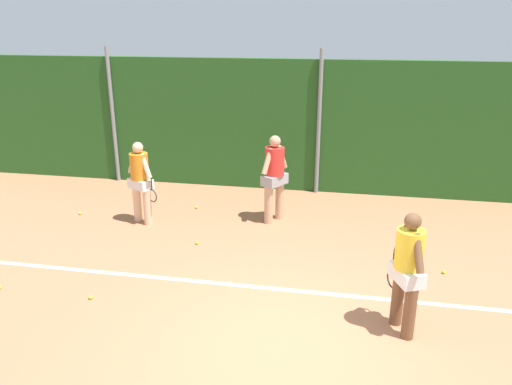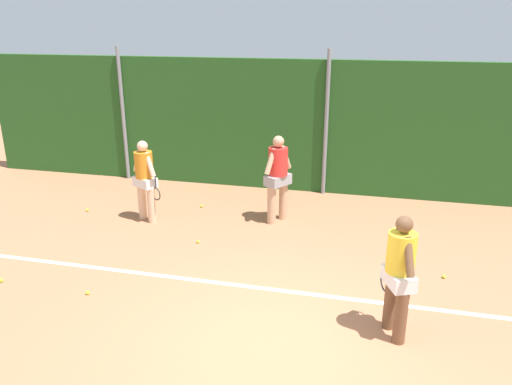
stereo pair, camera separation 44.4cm
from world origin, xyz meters
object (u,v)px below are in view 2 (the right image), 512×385
at_px(tennis_ball_5, 1,280).
at_px(tennis_ball_0, 88,293).
at_px(player_foreground_near, 399,271).
at_px(tennis_ball_1, 444,277).
at_px(tennis_ball_2, 202,206).
at_px(player_midcourt, 145,177).
at_px(tennis_ball_4, 198,242).
at_px(tennis_ball_3, 87,210).
at_px(player_backcourt_far, 278,174).

bearing_deg(tennis_ball_5, tennis_ball_0, -0.43).
height_order(player_foreground_near, tennis_ball_0, player_foreground_near).
relative_size(tennis_ball_1, tennis_ball_2, 1.00).
bearing_deg(player_midcourt, tennis_ball_4, -1.49).
distance_m(player_midcourt, tennis_ball_3, 1.88).
xyz_separation_m(tennis_ball_2, tennis_ball_3, (-2.49, -0.86, 0.00)).
bearing_deg(player_foreground_near, tennis_ball_5, 67.89).
bearing_deg(tennis_ball_0, player_midcourt, 97.80).
bearing_deg(tennis_ball_3, tennis_ball_0, -58.31).
relative_size(player_foreground_near, player_backcourt_far, 0.94).
bearing_deg(tennis_ball_1, player_backcourt_far, 150.48).
bearing_deg(player_backcourt_far, tennis_ball_4, -9.13).
distance_m(player_foreground_near, tennis_ball_5, 6.46).
relative_size(player_midcourt, tennis_ball_0, 27.14).
bearing_deg(player_foreground_near, player_backcourt_far, 10.31).
height_order(player_foreground_near, tennis_ball_4, player_foreground_near).
height_order(player_foreground_near, tennis_ball_2, player_foreground_near).
bearing_deg(tennis_ball_1, player_foreground_near, -115.57).
distance_m(tennis_ball_2, tennis_ball_3, 2.64).
relative_size(player_backcourt_far, tennis_ball_3, 28.88).
height_order(player_midcourt, tennis_ball_3, player_midcourt).
xyz_separation_m(tennis_ball_1, tennis_ball_3, (-7.66, 1.38, 0.00)).
xyz_separation_m(player_backcourt_far, tennis_ball_0, (-2.35, -3.76, -1.04)).
relative_size(player_backcourt_far, tennis_ball_4, 28.88).
height_order(player_midcourt, tennis_ball_5, player_midcourt).
height_order(player_midcourt, tennis_ball_2, player_midcourt).
distance_m(player_midcourt, tennis_ball_5, 3.48).
relative_size(player_foreground_near, tennis_ball_3, 27.05).
bearing_deg(tennis_ball_2, tennis_ball_1, -23.46).
height_order(player_midcourt, tennis_ball_0, player_midcourt).
distance_m(tennis_ball_0, tennis_ball_5, 1.64).
distance_m(player_foreground_near, player_backcourt_far, 4.41).
height_order(tennis_ball_0, tennis_ball_5, same).
bearing_deg(tennis_ball_2, tennis_ball_0, -96.32).
xyz_separation_m(player_foreground_near, tennis_ball_3, (-6.78, 3.23, -0.97)).
xyz_separation_m(tennis_ball_3, tennis_ball_4, (3.09, -1.03, 0.00)).
xyz_separation_m(player_midcourt, tennis_ball_4, (1.48, -0.87, -0.97)).
distance_m(tennis_ball_2, tennis_ball_5, 4.64).
bearing_deg(player_midcourt, tennis_ball_0, -53.28).
height_order(tennis_ball_0, tennis_ball_3, same).
distance_m(tennis_ball_3, tennis_ball_4, 3.26).
bearing_deg(tennis_ball_1, tennis_ball_0, -161.28).
bearing_deg(player_midcourt, player_foreground_near, -1.78).
distance_m(player_foreground_near, tennis_ball_3, 7.57).
distance_m(tennis_ball_1, tennis_ball_3, 7.79).
distance_m(player_midcourt, tennis_ball_2, 1.67).
relative_size(player_foreground_near, player_midcourt, 1.00).
bearing_deg(tennis_ball_1, tennis_ball_2, 156.54).
distance_m(player_foreground_near, tennis_ball_1, 2.27).
bearing_deg(tennis_ball_3, player_foreground_near, -25.50).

